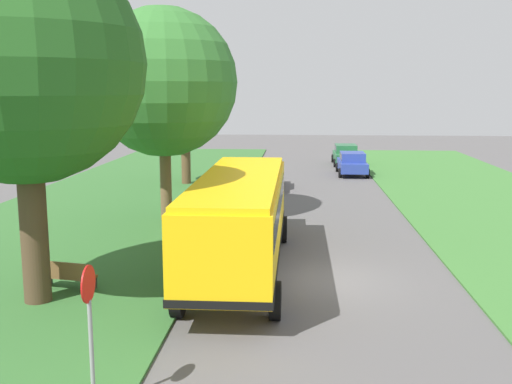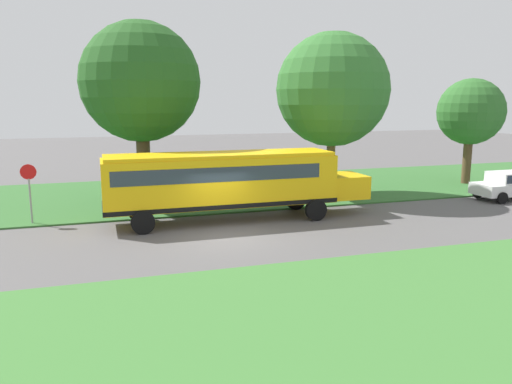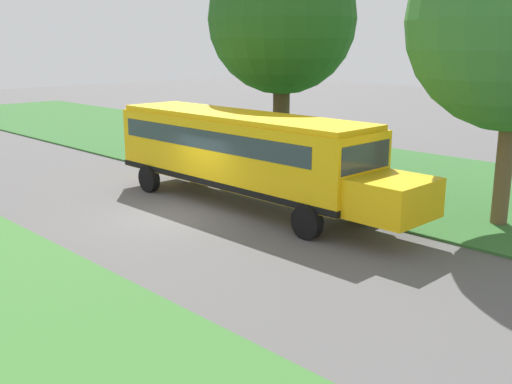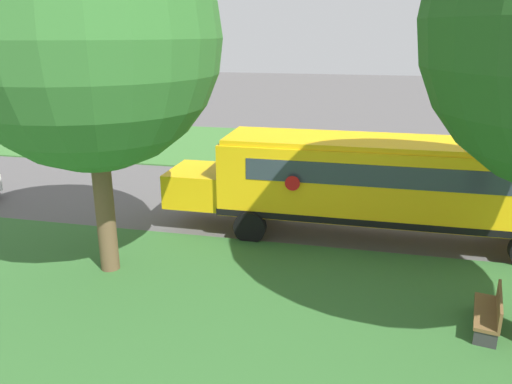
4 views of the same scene
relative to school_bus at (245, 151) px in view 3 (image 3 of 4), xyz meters
name	(u,v)px [view 3 (image 3 of 4)]	position (x,y,z in m)	size (l,w,h in m)	color
ground_plane	(169,216)	(2.72, -0.71, -1.92)	(120.00, 120.00, 0.00)	#565454
grass_verge	(355,171)	(-7.28, -0.71, -1.88)	(12.00, 80.00, 0.08)	#33662D
school_bus	(245,151)	(0.00, 0.00, 0.00)	(2.84, 12.42, 3.16)	yellow
oak_tree_beside_bus	(285,17)	(-5.45, -3.28, 4.62)	(6.27, 6.27, 9.59)	#4C3826
stop_sign	(147,127)	(-1.88, -8.59, -0.19)	(0.08, 0.68, 2.74)	gray
park_bench	(291,164)	(-4.82, -2.27, -1.45)	(1.67, 0.80, 0.92)	brown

